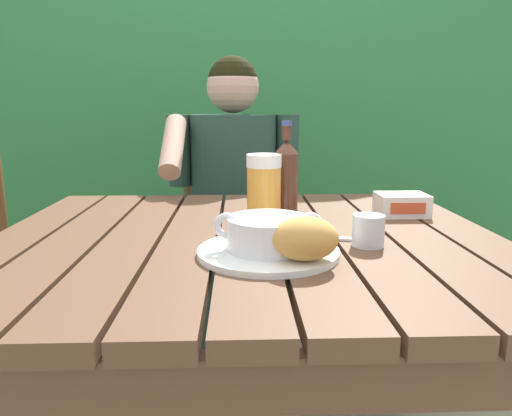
{
  "coord_description": "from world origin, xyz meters",
  "views": [
    {
      "loc": [
        -0.02,
        -1.01,
        1.02
      ],
      "look_at": [
        0.02,
        -0.05,
        0.81
      ],
      "focal_mm": 33.3,
      "sensor_mm": 36.0,
      "label": 1
    }
  ],
  "objects_px": {
    "serving_plate": "(268,252)",
    "beer_bottle": "(286,179)",
    "water_glass_small": "(368,231)",
    "person_eating": "(233,193)",
    "butter_tub": "(402,205)",
    "chair_near_diner": "(235,241)",
    "bread_roll": "(305,239)",
    "soup_bowl": "(268,232)",
    "beer_glass": "(264,191)",
    "table_knife": "(337,238)"
  },
  "relations": [
    {
      "from": "butter_tub",
      "to": "beer_bottle",
      "type": "bearing_deg",
      "value": -171.8
    },
    {
      "from": "person_eating",
      "to": "beer_bottle",
      "type": "distance_m",
      "value": 0.62
    },
    {
      "from": "beer_glass",
      "to": "butter_tub",
      "type": "bearing_deg",
      "value": 16.37
    },
    {
      "from": "chair_near_diner",
      "to": "table_knife",
      "type": "height_order",
      "value": "chair_near_diner"
    },
    {
      "from": "chair_near_diner",
      "to": "beer_bottle",
      "type": "relative_size",
      "value": 3.76
    },
    {
      "from": "chair_near_diner",
      "to": "person_eating",
      "type": "xyz_separation_m",
      "value": [
        -0.0,
        -0.2,
        0.24
      ]
    },
    {
      "from": "bread_roll",
      "to": "water_glass_small",
      "type": "xyz_separation_m",
      "value": [
        0.15,
        0.12,
        -0.02
      ]
    },
    {
      "from": "beer_glass",
      "to": "butter_tub",
      "type": "height_order",
      "value": "beer_glass"
    },
    {
      "from": "serving_plate",
      "to": "beer_bottle",
      "type": "distance_m",
      "value": 0.3
    },
    {
      "from": "water_glass_small",
      "to": "butter_tub",
      "type": "height_order",
      "value": "water_glass_small"
    },
    {
      "from": "person_eating",
      "to": "water_glass_small",
      "type": "xyz_separation_m",
      "value": [
        0.28,
        -0.82,
        0.07
      ]
    },
    {
      "from": "table_knife",
      "to": "chair_near_diner",
      "type": "bearing_deg",
      "value": 103.13
    },
    {
      "from": "person_eating",
      "to": "beer_bottle",
      "type": "height_order",
      "value": "person_eating"
    },
    {
      "from": "chair_near_diner",
      "to": "bread_roll",
      "type": "relative_size",
      "value": 7.65
    },
    {
      "from": "beer_glass",
      "to": "beer_bottle",
      "type": "relative_size",
      "value": 0.7
    },
    {
      "from": "soup_bowl",
      "to": "chair_near_diner",
      "type": "bearing_deg",
      "value": 93.98
    },
    {
      "from": "serving_plate",
      "to": "beer_bottle",
      "type": "xyz_separation_m",
      "value": [
        0.06,
        0.28,
        0.1
      ]
    },
    {
      "from": "beer_glass",
      "to": "table_knife",
      "type": "xyz_separation_m",
      "value": [
        0.15,
        -0.12,
        -0.08
      ]
    },
    {
      "from": "water_glass_small",
      "to": "butter_tub",
      "type": "xyz_separation_m",
      "value": [
        0.16,
        0.27,
        -0.0
      ]
    },
    {
      "from": "water_glass_small",
      "to": "butter_tub",
      "type": "distance_m",
      "value": 0.32
    },
    {
      "from": "soup_bowl",
      "to": "table_knife",
      "type": "distance_m",
      "value": 0.19
    },
    {
      "from": "soup_bowl",
      "to": "table_knife",
      "type": "height_order",
      "value": "soup_bowl"
    },
    {
      "from": "soup_bowl",
      "to": "bread_roll",
      "type": "distance_m",
      "value": 0.09
    },
    {
      "from": "chair_near_diner",
      "to": "table_knife",
      "type": "xyz_separation_m",
      "value": [
        0.23,
        -0.98,
        0.28
      ]
    },
    {
      "from": "beer_bottle",
      "to": "table_knife",
      "type": "distance_m",
      "value": 0.23
    },
    {
      "from": "bread_roll",
      "to": "soup_bowl",
      "type": "bearing_deg",
      "value": 130.6
    },
    {
      "from": "person_eating",
      "to": "butter_tub",
      "type": "distance_m",
      "value": 0.71
    },
    {
      "from": "bread_roll",
      "to": "beer_glass",
      "type": "height_order",
      "value": "beer_glass"
    },
    {
      "from": "butter_tub",
      "to": "bread_roll",
      "type": "bearing_deg",
      "value": -127.83
    },
    {
      "from": "bread_roll",
      "to": "butter_tub",
      "type": "height_order",
      "value": "bread_roll"
    },
    {
      "from": "water_glass_small",
      "to": "soup_bowl",
      "type": "bearing_deg",
      "value": -165.92
    },
    {
      "from": "serving_plate",
      "to": "water_glass_small",
      "type": "distance_m",
      "value": 0.21
    },
    {
      "from": "chair_near_diner",
      "to": "person_eating",
      "type": "relative_size",
      "value": 0.76
    },
    {
      "from": "butter_tub",
      "to": "table_knife",
      "type": "distance_m",
      "value": 0.31
    },
    {
      "from": "bread_roll",
      "to": "beer_glass",
      "type": "distance_m",
      "value": 0.3
    },
    {
      "from": "table_knife",
      "to": "butter_tub",
      "type": "bearing_deg",
      "value": 46.86
    },
    {
      "from": "bread_roll",
      "to": "beer_glass",
      "type": "bearing_deg",
      "value": 101.25
    },
    {
      "from": "water_glass_small",
      "to": "table_knife",
      "type": "xyz_separation_m",
      "value": [
        -0.05,
        0.05,
        -0.03
      ]
    },
    {
      "from": "person_eating",
      "to": "water_glass_small",
      "type": "relative_size",
      "value": 18.61
    },
    {
      "from": "beer_bottle",
      "to": "butter_tub",
      "type": "bearing_deg",
      "value": 8.2
    },
    {
      "from": "beer_glass",
      "to": "serving_plate",
      "type": "bearing_deg",
      "value": -90.75
    },
    {
      "from": "soup_bowl",
      "to": "beer_bottle",
      "type": "xyz_separation_m",
      "value": [
        0.06,
        0.28,
        0.06
      ]
    },
    {
      "from": "beer_glass",
      "to": "table_knife",
      "type": "height_order",
      "value": "beer_glass"
    },
    {
      "from": "serving_plate",
      "to": "table_knife",
      "type": "xyz_separation_m",
      "value": [
        0.15,
        0.1,
        -0.0
      ]
    },
    {
      "from": "serving_plate",
      "to": "soup_bowl",
      "type": "distance_m",
      "value": 0.04
    },
    {
      "from": "serving_plate",
      "to": "soup_bowl",
      "type": "relative_size",
      "value": 1.31
    },
    {
      "from": "beer_bottle",
      "to": "serving_plate",
      "type": "bearing_deg",
      "value": -102.13
    },
    {
      "from": "soup_bowl",
      "to": "person_eating",
      "type": "bearing_deg",
      "value": 95.08
    },
    {
      "from": "chair_near_diner",
      "to": "person_eating",
      "type": "height_order",
      "value": "person_eating"
    },
    {
      "from": "bread_roll",
      "to": "water_glass_small",
      "type": "bearing_deg",
      "value": 39.93
    }
  ]
}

